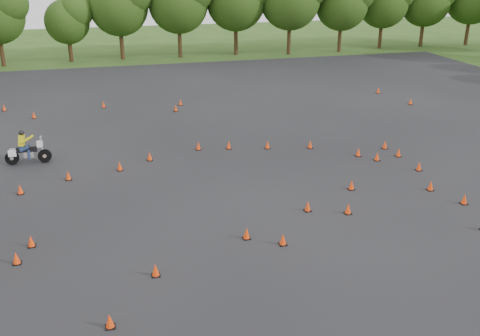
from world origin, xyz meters
The scene contains 5 objects.
ground centered at (0.00, 0.00, 0.00)m, with size 140.00×140.00×0.00m, color #2D5119.
asphalt_pad centered at (0.00, 6.00, 0.01)m, with size 62.00×62.00×0.00m, color black.
treeline centered at (1.31, 34.85, 4.67)m, with size 87.24×32.22×10.36m.
traffic_cones centered at (-0.06, 4.56, 0.23)m, with size 32.63×32.39×0.45m.
rider_yellow centered at (-10.05, 10.39, 0.92)m, with size 2.37×0.73×1.83m, color gold, non-canonical shape.
Camera 1 is at (-5.83, -18.36, 10.41)m, focal length 40.00 mm.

